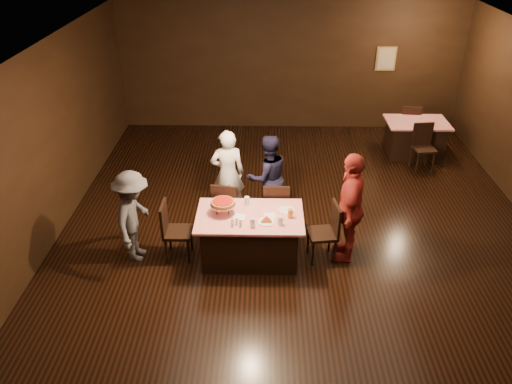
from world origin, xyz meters
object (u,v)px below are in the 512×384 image
at_px(diner_white_jacket, 228,174).
at_px(diner_navy_hoodie, 268,177).
at_px(chair_back_far, 408,124).
at_px(diner_red_shirt, 350,207).
at_px(back_table, 415,138).
at_px(chair_back_near, 424,148).
at_px(glass_back, 247,201).
at_px(pizza_stand, 223,203).
at_px(chair_end_right, 322,233).
at_px(plate_empty, 286,210).
at_px(chair_far_right, 275,206).
at_px(diner_grey_knit, 134,217).
at_px(chair_end_left, 178,231).
at_px(glass_front_left, 253,223).
at_px(glass_amber, 290,214).
at_px(glass_front_right, 280,221).
at_px(main_table, 250,237).
at_px(chair_far_left, 227,206).

relative_size(diner_white_jacket, diner_navy_hoodie, 1.04).
height_order(chair_back_far, diner_red_shirt, diner_red_shirt).
distance_m(back_table, chair_back_near, 0.71).
xyz_separation_m(back_table, glass_back, (-3.52, -3.49, 0.46)).
distance_m(diner_red_shirt, pizza_stand, 1.89).
relative_size(chair_end_right, diner_white_jacket, 0.60).
bearing_deg(plate_empty, pizza_stand, -173.99).
distance_m(chair_end_right, chair_back_far, 4.99).
bearing_deg(glass_back, back_table, 44.71).
height_order(chair_far_right, diner_grey_knit, diner_grey_knit).
height_order(chair_end_left, diner_white_jacket, diner_white_jacket).
xyz_separation_m(glass_front_left, glass_amber, (0.55, 0.25, 0.00)).
xyz_separation_m(back_table, glass_front_right, (-3.02, -4.04, 0.46)).
distance_m(diner_red_shirt, plate_empty, 0.95).
relative_size(chair_end_left, glass_front_left, 6.79).
bearing_deg(chair_end_left, chair_back_far, -46.43).
bearing_deg(main_table, chair_far_right, 61.93).
relative_size(chair_end_right, glass_front_right, 6.79).
relative_size(chair_back_near, diner_red_shirt, 0.54).
relative_size(chair_end_right, plate_empty, 3.80).
relative_size(main_table, chair_end_right, 1.68).
bearing_deg(pizza_stand, diner_navy_hoodie, 60.27).
relative_size(chair_far_right, plate_empty, 3.80).
height_order(diner_grey_knit, plate_empty, diner_grey_knit).
bearing_deg(diner_white_jacket, chair_end_left, 53.29).
bearing_deg(plate_empty, chair_back_far, 55.41).
height_order(chair_far_right, diner_red_shirt, diner_red_shirt).
bearing_deg(chair_end_left, glass_amber, -91.93).
distance_m(chair_end_left, diner_navy_hoodie, 1.86).
distance_m(chair_end_left, diner_grey_knit, 0.69).
relative_size(glass_front_right, glass_back, 1.00).
bearing_deg(chair_end_left, glass_front_left, -104.86).
distance_m(plate_empty, glass_back, 0.62).
bearing_deg(diner_navy_hoodie, chair_end_right, 102.44).
relative_size(back_table, pizza_stand, 3.42).
bearing_deg(diner_red_shirt, glass_back, -86.43).
bearing_deg(chair_far_left, pizza_stand, 99.08).
distance_m(glass_amber, glass_back, 0.74).
height_order(glass_front_right, glass_amber, same).
relative_size(chair_back_far, glass_back, 6.79).
xyz_separation_m(main_table, plate_empty, (0.55, 0.15, 0.39)).
relative_size(pizza_stand, plate_empty, 1.52).
relative_size(chair_far_left, glass_amber, 6.79).
distance_m(chair_far_right, glass_back, 0.73).
xyz_separation_m(glass_front_right, glass_back, (-0.50, 0.55, 0.00)).
distance_m(diner_red_shirt, glass_amber, 0.90).
distance_m(chair_far_right, chair_end_right, 1.03).
height_order(glass_front_left, glass_back, same).
distance_m(chair_back_far, glass_front_right, 5.55).
relative_size(diner_navy_hoodie, diner_red_shirt, 0.86).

